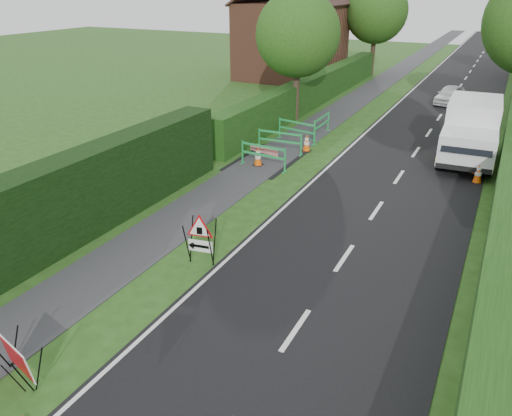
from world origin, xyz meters
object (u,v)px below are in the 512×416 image
(triangle_sign, at_px, (199,236))
(works_van, at_px, (471,130))
(red_rect_sign, at_px, (17,359))
(hatchback_car, at_px, (450,95))

(triangle_sign, xyz_separation_m, works_van, (5.50, 12.61, 0.42))
(red_rect_sign, xyz_separation_m, hatchback_car, (4.12, 28.72, 0.06))
(red_rect_sign, xyz_separation_m, triangle_sign, (0.74, 5.20, 0.37))
(red_rect_sign, height_order, triangle_sign, triangle_sign)
(red_rect_sign, bearing_deg, hatchback_car, 96.50)
(works_van, xyz_separation_m, hatchback_car, (-2.12, 10.92, -0.73))
(red_rect_sign, relative_size, hatchback_car, 0.35)
(hatchback_car, bearing_deg, triangle_sign, -90.58)
(works_van, bearing_deg, red_rect_sign, -111.61)
(red_rect_sign, xyz_separation_m, works_van, (6.24, 17.80, 0.79))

